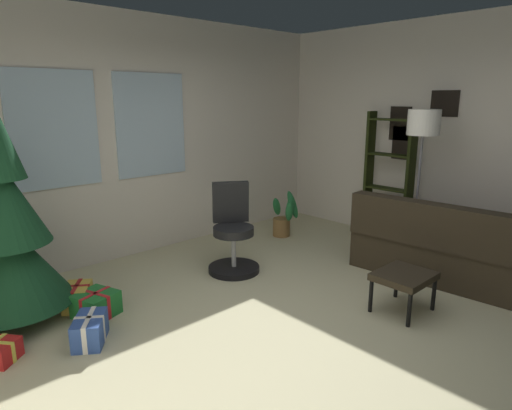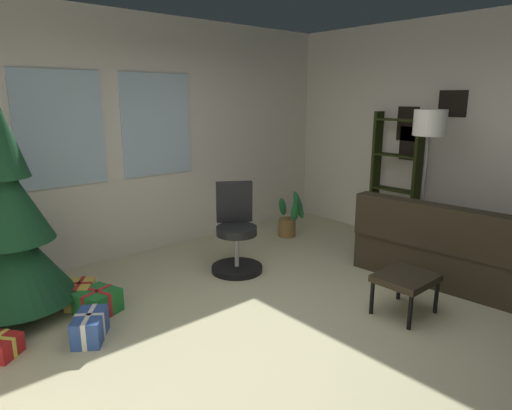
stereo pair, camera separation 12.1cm
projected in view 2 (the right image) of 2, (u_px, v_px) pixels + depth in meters
name	position (u px, v px, depth m)	size (l,w,h in m)	color
ground_plane	(299.00, 330.00, 3.73)	(5.57, 5.05, 0.10)	beige
wall_back_with_windows	(143.00, 137.00, 5.26)	(5.57, 0.12, 2.80)	silver
wall_right_with_frames	(467.00, 138.00, 5.20)	(0.12, 5.05, 2.80)	silver
couch	(466.00, 253.00, 4.59)	(1.64, 1.89, 0.85)	#2E251A
footstool	(406.00, 280.00, 3.85)	(0.50, 0.43, 0.36)	#2E251A
holiday_tree	(10.00, 228.00, 3.67)	(0.97, 0.97, 2.41)	#4C331E
gift_box_green	(98.00, 302.00, 3.90)	(0.40, 0.40, 0.22)	#1E722D
gift_box_gold	(80.00, 294.00, 4.05)	(0.35, 0.37, 0.22)	gold
gift_box_blue	(90.00, 327.00, 3.47)	(0.38, 0.41, 0.22)	#2D4C99
office_chair	(236.00, 237.00, 4.83)	(0.57, 0.59, 0.97)	black
bookshelf	(394.00, 187.00, 5.74)	(0.18, 0.64, 1.69)	black
floor_lamp	(429.00, 134.00, 4.80)	(0.35, 0.35, 1.74)	slate
potted_plant	(290.00, 218.00, 6.03)	(0.36, 0.50, 0.65)	olive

